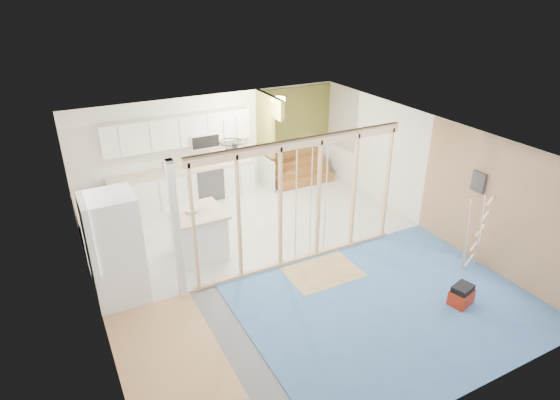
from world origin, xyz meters
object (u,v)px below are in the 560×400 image
toolbox (461,296)px  island (199,234)px  fridge (115,249)px  ladder (475,233)px

toolbox → island: bearing=119.4°
fridge → ladder: 6.55m
island → toolbox: size_ratio=2.25×
ladder → fridge: bearing=139.0°
fridge → island: 1.86m
toolbox → ladder: bearing=21.8°
fridge → ladder: bearing=-20.6°
ladder → toolbox: bearing=-164.3°
island → ladder: ladder is taller
fridge → ladder: fridge is taller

